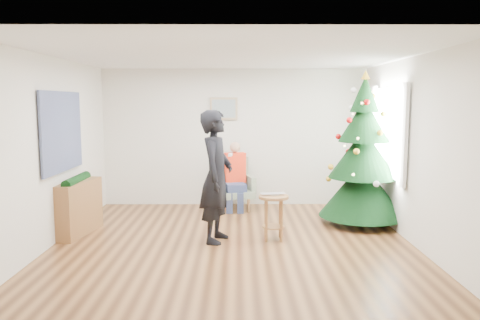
{
  "coord_description": "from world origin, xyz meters",
  "views": [
    {
      "loc": [
        0.07,
        -6.43,
        1.97
      ],
      "look_at": [
        0.1,
        0.6,
        1.1
      ],
      "focal_mm": 35.0,
      "sensor_mm": 36.0,
      "label": 1
    }
  ],
  "objects_px": {
    "standing_man": "(216,176)",
    "armchair": "(234,191)",
    "stool": "(274,217)",
    "christmas_tree": "(363,156)",
    "console": "(78,208)"
  },
  "relations": [
    {
      "from": "stool",
      "to": "standing_man",
      "type": "distance_m",
      "value": 1.01
    },
    {
      "from": "armchair",
      "to": "standing_man",
      "type": "bearing_deg",
      "value": -111.23
    },
    {
      "from": "christmas_tree",
      "to": "armchair",
      "type": "bearing_deg",
      "value": 153.25
    },
    {
      "from": "standing_man",
      "to": "stool",
      "type": "bearing_deg",
      "value": -74.05
    },
    {
      "from": "christmas_tree",
      "to": "console",
      "type": "relative_size",
      "value": 2.47
    },
    {
      "from": "armchair",
      "to": "standing_man",
      "type": "relative_size",
      "value": 0.51
    },
    {
      "from": "standing_man",
      "to": "armchair",
      "type": "bearing_deg",
      "value": 5.26
    },
    {
      "from": "christmas_tree",
      "to": "armchair",
      "type": "distance_m",
      "value": 2.45
    },
    {
      "from": "stool",
      "to": "armchair",
      "type": "bearing_deg",
      "value": 106.68
    },
    {
      "from": "christmas_tree",
      "to": "stool",
      "type": "height_order",
      "value": "christmas_tree"
    },
    {
      "from": "standing_man",
      "to": "console",
      "type": "relative_size",
      "value": 1.86
    },
    {
      "from": "armchair",
      "to": "console",
      "type": "height_order",
      "value": "armchair"
    },
    {
      "from": "stool",
      "to": "armchair",
      "type": "height_order",
      "value": "armchair"
    },
    {
      "from": "armchair",
      "to": "standing_man",
      "type": "height_order",
      "value": "standing_man"
    },
    {
      "from": "christmas_tree",
      "to": "standing_man",
      "type": "distance_m",
      "value": 2.5
    }
  ]
}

